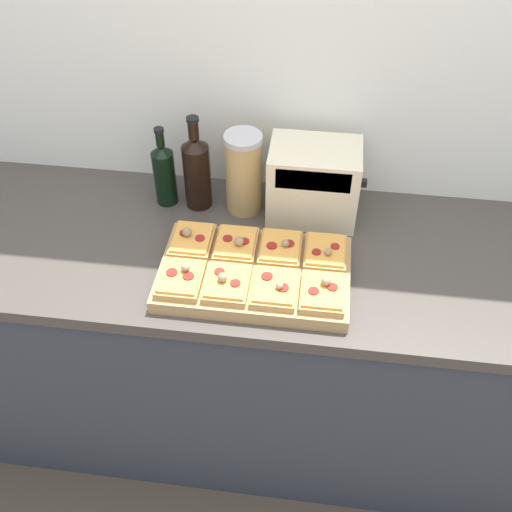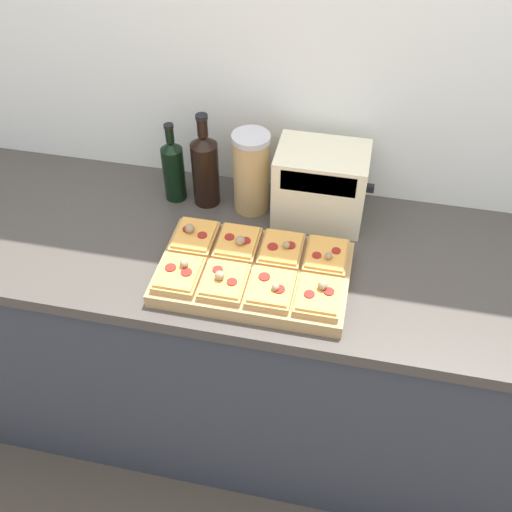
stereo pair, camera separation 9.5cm
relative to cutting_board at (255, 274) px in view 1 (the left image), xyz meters
name	(u,v)px [view 1 (the left image)]	position (x,y,z in m)	size (l,w,h in m)	color
ground_plane	(269,497)	(0.08, -0.19, -0.96)	(12.00, 12.00, 0.00)	#4C4238
wall_back	(301,95)	(0.08, 0.48, 0.29)	(6.00, 0.06, 2.50)	silver
kitchen_counter	(282,348)	(0.08, 0.13, -0.49)	(2.63, 0.67, 0.94)	#333842
cutting_board	(255,274)	(0.00, 0.00, 0.00)	(0.53, 0.33, 0.04)	tan
pizza_slice_back_left	(192,240)	(-0.19, 0.08, 0.04)	(0.12, 0.14, 0.06)	tan
pizza_slice_back_midleft	(236,244)	(-0.06, 0.08, 0.04)	(0.12, 0.14, 0.06)	tan
pizza_slice_back_midright	(281,248)	(0.06, 0.08, 0.04)	(0.12, 0.14, 0.05)	tan
pizza_slice_back_right	(325,252)	(0.19, 0.08, 0.04)	(0.12, 0.14, 0.05)	tan
pizza_slice_front_left	(181,278)	(-0.19, -0.08, 0.04)	(0.12, 0.14, 0.05)	tan
pizza_slice_front_midleft	(227,283)	(-0.06, -0.08, 0.04)	(0.12, 0.14, 0.05)	tan
pizza_slice_front_midright	(275,288)	(0.06, -0.08, 0.04)	(0.12, 0.14, 0.05)	tan
pizza_slice_front_right	(323,292)	(0.19, -0.08, 0.04)	(0.12, 0.14, 0.05)	tan
olive_oil_bottle	(164,173)	(-0.32, 0.31, 0.09)	(0.07, 0.07, 0.27)	black
wine_bottle	(197,171)	(-0.22, 0.31, 0.11)	(0.08, 0.08, 0.31)	black
grain_jar_tall	(244,173)	(-0.08, 0.31, 0.11)	(0.11, 0.11, 0.27)	tan
toaster_oven	(313,182)	(0.14, 0.31, 0.10)	(0.29, 0.19, 0.24)	beige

